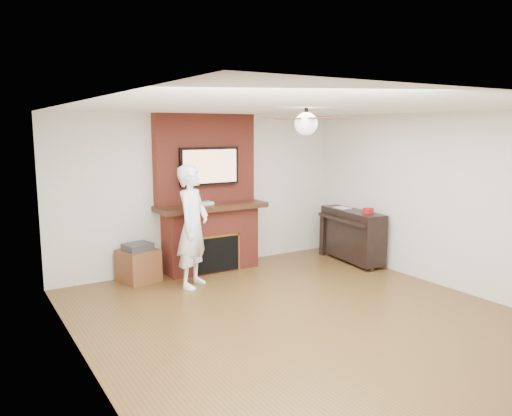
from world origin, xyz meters
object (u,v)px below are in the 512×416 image
piano (352,234)px  fireplace (209,209)px  person (193,226)px  side_table (138,264)px

piano → fireplace: bearing=165.8°
person → side_table: (-0.61, 0.63, -0.61)m
side_table → fireplace: bearing=-11.5°
side_table → person: bearing=-60.5°
person → piano: size_ratio=1.26×
side_table → piano: (3.50, -0.80, 0.21)m
person → side_table: 1.07m
fireplace → side_table: (-1.21, -0.07, -0.73)m
fireplace → piano: 2.50m
fireplace → side_table: size_ratio=4.06×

